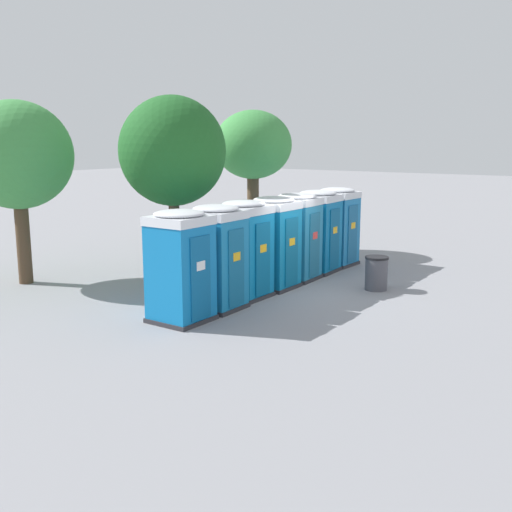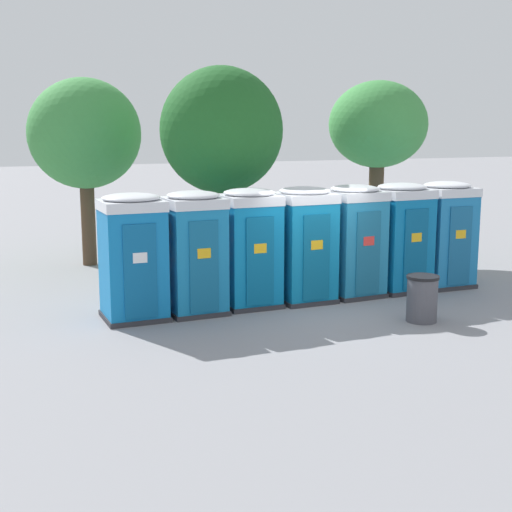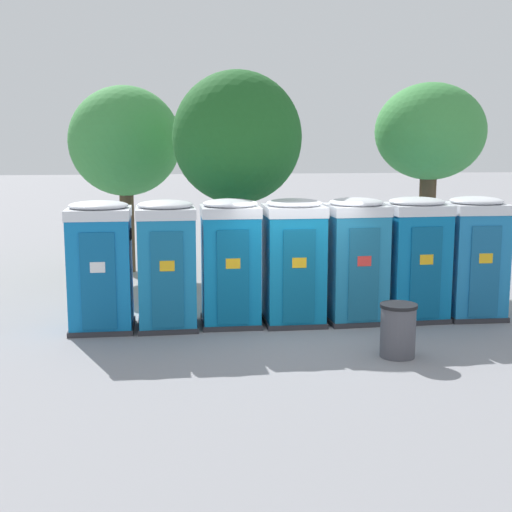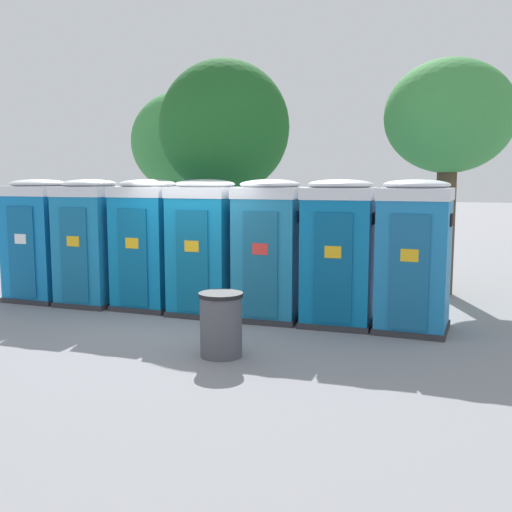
% 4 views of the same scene
% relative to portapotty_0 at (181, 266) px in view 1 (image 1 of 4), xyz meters
% --- Properties ---
extents(ground_plane, '(120.00, 120.00, 0.00)m').
position_rel_portapotty_0_xyz_m(ground_plane, '(3.83, -0.47, -1.28)').
color(ground_plane, gray).
extents(portapotty_0, '(1.24, 1.21, 2.54)m').
position_rel_portapotty_0_xyz_m(portapotty_0, '(0.00, 0.00, 0.00)').
color(portapotty_0, '#2D2D33').
rests_on(portapotty_0, ground).
extents(portapotty_1, '(1.20, 1.23, 2.54)m').
position_rel_portapotty_0_xyz_m(portapotty_1, '(1.27, -0.00, 0.00)').
color(portapotty_1, '#2D2D33').
rests_on(portapotty_1, ground).
extents(portapotty_2, '(1.18, 1.21, 2.54)m').
position_rel_portapotty_0_xyz_m(portapotty_2, '(2.54, 0.11, 0.00)').
color(portapotty_2, '#2D2D33').
rests_on(portapotty_2, ground).
extents(portapotty_3, '(1.21, 1.22, 2.54)m').
position_rel_portapotty_0_xyz_m(portapotty_3, '(3.82, 0.05, 0.00)').
color(portapotty_3, '#2D2D33').
rests_on(portapotty_3, ground).
extents(portapotty_4, '(1.24, 1.26, 2.54)m').
position_rel_portapotty_0_xyz_m(portapotty_4, '(5.09, 0.09, 0.00)').
color(portapotty_4, '#2D2D33').
rests_on(portapotty_4, ground).
extents(portapotty_5, '(1.29, 1.26, 2.54)m').
position_rel_portapotty_0_xyz_m(portapotty_5, '(6.36, 0.12, 0.00)').
color(portapotty_5, '#2D2D33').
rests_on(portapotty_5, ground).
extents(portapotty_6, '(1.19, 1.22, 2.54)m').
position_rel_portapotty_0_xyz_m(portapotty_6, '(7.64, 0.12, 0.00)').
color(portapotty_6, '#2D2D33').
rests_on(portapotty_6, ground).
extents(street_tree_0, '(3.06, 3.06, 5.14)m').
position_rel_portapotty_0_xyz_m(street_tree_0, '(0.14, 6.15, 2.32)').
color(street_tree_0, '#4C3826').
rests_on(street_tree_0, ground).
extents(street_tree_1, '(3.03, 3.03, 5.29)m').
position_rel_portapotty_0_xyz_m(street_tree_1, '(2.94, 2.93, 2.43)').
color(street_tree_1, brown).
rests_on(street_tree_1, ground).
extents(street_tree_2, '(2.77, 2.77, 5.10)m').
position_rel_portapotty_0_xyz_m(street_tree_2, '(7.89, 3.68, 2.53)').
color(street_tree_2, '#4C3826').
rests_on(street_tree_2, ground).
extents(trash_can, '(0.64, 0.64, 0.93)m').
position_rel_portapotty_0_xyz_m(trash_can, '(5.23, -2.39, -0.81)').
color(trash_can, '#4C4C54').
rests_on(trash_can, ground).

